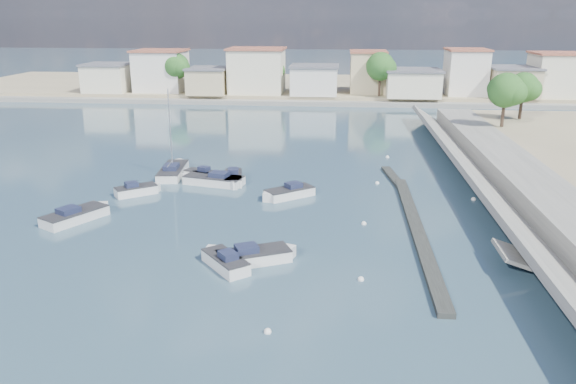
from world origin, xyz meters
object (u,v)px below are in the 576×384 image
object	(u,v)px
motorboat_d	(287,193)
motorboat_e	(78,215)
sailboat	(174,170)
motorboat_c	(211,180)
motorboat_h	(258,256)
motorboat_b	(138,190)
motorboat_g	(233,179)
motorboat_f	(200,175)
motorboat_a	(224,261)

from	to	relation	value
motorboat_d	motorboat_e	world-z (taller)	same
motorboat_d	sailboat	world-z (taller)	sailboat
motorboat_c	motorboat_e	bearing A→B (deg)	-127.91
motorboat_h	sailboat	world-z (taller)	sailboat
motorboat_b	motorboat_d	size ratio (longest dim) A/B	0.83
motorboat_d	motorboat_e	xyz separation A→B (m)	(-16.17, -7.29, 0.00)
motorboat_g	sailboat	distance (m)	7.18
sailboat	motorboat_c	bearing A→B (deg)	-33.46
motorboat_b	motorboat_g	xyz separation A→B (m)	(8.00, 4.45, 0.00)
motorboat_b	motorboat_f	world-z (taller)	same
motorboat_e	motorboat_f	xyz separation A→B (m)	(6.86, 12.64, -0.00)
motorboat_f	motorboat_g	size ratio (longest dim) A/B	0.78
motorboat_h	motorboat_e	bearing A→B (deg)	157.04
motorboat_a	motorboat_g	world-z (taller)	same
motorboat_g	sailboat	xyz separation A→B (m)	(-6.73, 2.50, 0.03)
motorboat_d	sailboat	bearing A→B (deg)	152.01
motorboat_b	sailboat	size ratio (longest dim) A/B	0.43
motorboat_b	motorboat_e	size ratio (longest dim) A/B	0.70
motorboat_g	sailboat	bearing A→B (deg)	159.61
motorboat_b	motorboat_c	xyz separation A→B (m)	(5.92, 3.88, 0.00)
motorboat_d	motorboat_h	bearing A→B (deg)	-92.77
motorboat_a	motorboat_c	xyz separation A→B (m)	(-5.00, 18.38, 0.00)
motorboat_c	motorboat_d	size ratio (longest dim) A/B	1.40
motorboat_d	motorboat_f	world-z (taller)	same
motorboat_g	motorboat_e	bearing A→B (deg)	-132.71
motorboat_g	motorboat_h	size ratio (longest dim) A/B	0.93
motorboat_a	motorboat_b	world-z (taller)	same
motorboat_a	sailboat	distance (m)	23.52
motorboat_e	motorboat_h	world-z (taller)	same
motorboat_d	motorboat_h	world-z (taller)	same
sailboat	motorboat_h	bearing A→B (deg)	-60.16
motorboat_f	motorboat_d	bearing A→B (deg)	-29.86
motorboat_c	motorboat_d	bearing A→B (deg)	-24.42
motorboat_a	motorboat_d	distance (m)	15.11
motorboat_a	motorboat_g	size ratio (longest dim) A/B	0.82
motorboat_e	motorboat_g	xyz separation A→B (m)	(10.50, 11.38, 0.00)
motorboat_b	sailboat	distance (m)	7.07
motorboat_b	motorboat_g	size ratio (longest dim) A/B	0.78
motorboat_a	motorboat_d	bearing A→B (deg)	79.52
motorboat_a	motorboat_h	size ratio (longest dim) A/B	0.76
motorboat_b	motorboat_a	bearing A→B (deg)	-53.01
motorboat_d	motorboat_h	distance (m)	13.87
motorboat_a	motorboat_d	xyz separation A→B (m)	(2.75, 14.86, -0.00)
motorboat_f	motorboat_h	world-z (taller)	same
motorboat_b	motorboat_f	distance (m)	7.18
motorboat_a	motorboat_b	size ratio (longest dim) A/B	1.06
motorboat_d	motorboat_g	size ratio (longest dim) A/B	0.94
motorboat_g	motorboat_b	bearing A→B (deg)	-150.89
motorboat_g	motorboat_h	xyz separation A→B (m)	(5.00, -17.95, -0.00)
motorboat_f	motorboat_h	size ratio (longest dim) A/B	0.72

